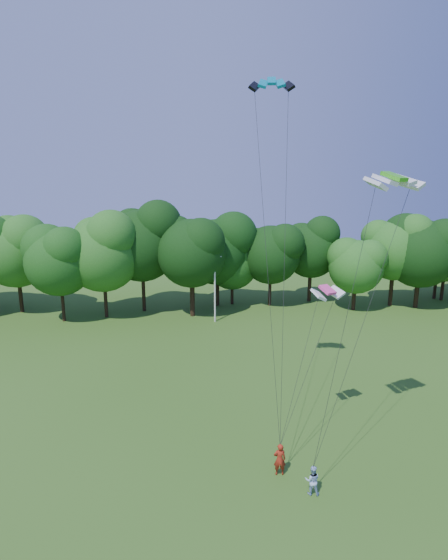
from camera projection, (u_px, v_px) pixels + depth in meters
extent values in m
plane|color=#335D19|center=(276.00, 546.00, 19.17)|extent=(160.00, 160.00, 0.00)
cylinder|color=silver|center=(215.00, 289.00, 48.61)|extent=(0.19, 0.19, 7.66)
cube|color=silver|center=(215.00, 257.00, 47.79)|extent=(1.53, 0.18, 0.08)
imported|color=#A12514|center=(280.00, 459.00, 23.66)|extent=(0.70, 0.48, 1.85)
imported|color=#ABC6ED|center=(312.00, 480.00, 22.21)|extent=(0.89, 0.77, 1.59)
cube|color=#057C9A|center=(272.00, 81.00, 26.14)|extent=(2.70, 1.53, 0.68)
cube|color=green|center=(394.00, 176.00, 22.27)|extent=(3.35, 2.34, 0.55)
cube|color=#F24393|center=(327.00, 290.00, 25.74)|extent=(2.18, 1.61, 0.45)
cylinder|color=black|center=(217.00, 288.00, 55.44)|extent=(0.45, 0.45, 4.51)
ellipsoid|color=black|center=(217.00, 242.00, 54.09)|extent=(9.03, 9.03, 9.85)
cylinder|color=black|center=(443.00, 285.00, 57.79)|extent=(0.47, 0.47, 4.03)
ellipsoid|color=#2F641E|center=(447.00, 246.00, 56.59)|extent=(8.06, 8.06, 8.79)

